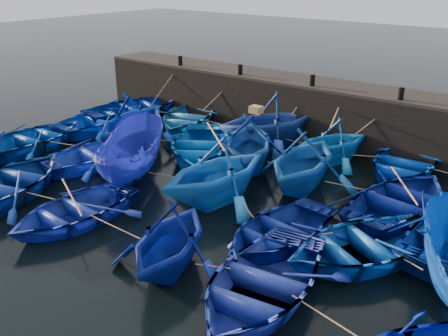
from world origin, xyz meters
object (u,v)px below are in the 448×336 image
Objects in this scene: boat_13 at (34,138)px; wooden_crate at (256,110)px; boat_0 at (136,107)px; boat_8 at (200,145)px.

boat_13 is 11.04× the size of wooden_crate.
boat_0 is 7.03m from boat_8.
boat_0 is 1.13× the size of boat_13.
boat_0 is 9.72m from wooden_crate.
wooden_crate is (9.26, -2.22, 1.95)m from boat_0.
boat_13 is at bearing -157.09° from wooden_crate.
boat_8 is (6.59, -2.44, -0.02)m from boat_0.
boat_13 is at bearing 174.71° from boat_8.
boat_0 is 12.46× the size of wooden_crate.
wooden_crate is (9.23, 3.90, 2.02)m from boat_13.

